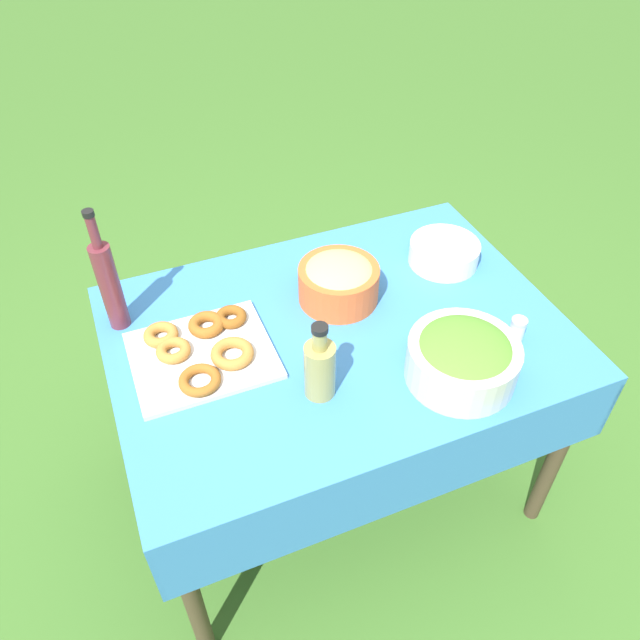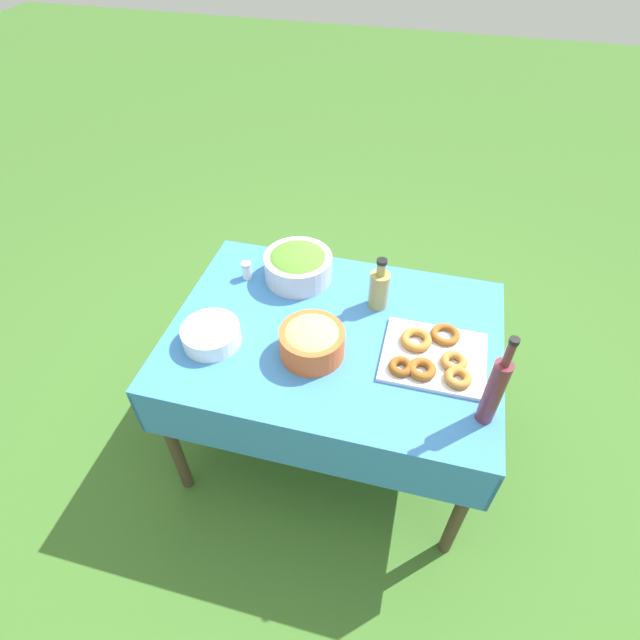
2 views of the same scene
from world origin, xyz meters
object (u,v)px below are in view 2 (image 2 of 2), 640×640
at_px(olive_oil_bottle, 379,288).
at_px(pasta_bowl, 312,340).
at_px(wine_bottle, 495,390).
at_px(donut_platter, 433,356).
at_px(salad_bowl, 298,265).
at_px(plate_stack, 211,335).

bearing_deg(olive_oil_bottle, pasta_bowl, -120.83).
distance_m(pasta_bowl, wine_bottle, 0.64).
bearing_deg(donut_platter, olive_oil_bottle, 135.47).
bearing_deg(salad_bowl, wine_bottle, -34.39).
height_order(salad_bowl, donut_platter, salad_bowl).
height_order(salad_bowl, plate_stack, salad_bowl).
bearing_deg(salad_bowl, pasta_bowl, -67.41).
bearing_deg(pasta_bowl, plate_stack, -174.62).
distance_m(donut_platter, wine_bottle, 0.31).
xyz_separation_m(salad_bowl, pasta_bowl, (0.17, -0.41, -0.00)).
bearing_deg(plate_stack, wine_bottle, -5.61).
height_order(donut_platter, plate_stack, plate_stack).
distance_m(pasta_bowl, plate_stack, 0.39).
xyz_separation_m(olive_oil_bottle, wine_bottle, (0.43, -0.45, 0.06)).
xyz_separation_m(donut_platter, wine_bottle, (0.19, -0.21, 0.13)).
distance_m(salad_bowl, plate_stack, 0.49).
height_order(olive_oil_bottle, wine_bottle, wine_bottle).
bearing_deg(wine_bottle, plate_stack, 174.39).
bearing_deg(plate_stack, donut_platter, 7.93).
distance_m(salad_bowl, wine_bottle, 0.97).
relative_size(salad_bowl, olive_oil_bottle, 1.25).
relative_size(pasta_bowl, olive_oil_bottle, 1.03).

